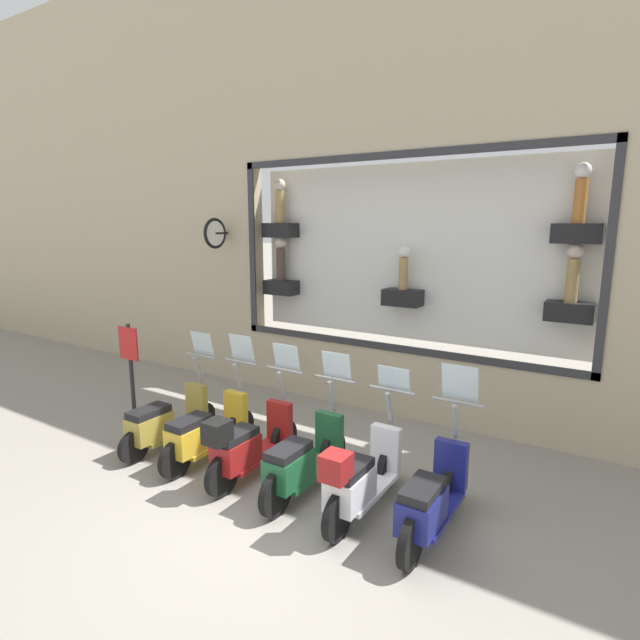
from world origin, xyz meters
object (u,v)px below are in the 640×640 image
at_px(scooter_white_1, 360,478).
at_px(scooter_olive_5, 165,421).
at_px(scooter_yellow_4, 205,432).
at_px(scooter_green_2, 302,461).
at_px(scooter_red_3, 248,444).
at_px(shop_sign_post, 131,369).
at_px(scooter_navy_0, 431,499).

bearing_deg(scooter_white_1, scooter_olive_5, 89.06).
relative_size(scooter_white_1, scooter_yellow_4, 1.00).
xyz_separation_m(scooter_white_1, scooter_green_2, (0.06, 0.82, -0.04)).
relative_size(scooter_white_1, scooter_green_2, 1.00).
xyz_separation_m(scooter_green_2, scooter_red_3, (-0.06, 0.82, 0.04)).
xyz_separation_m(scooter_green_2, scooter_olive_5, (-0.01, 2.45, -0.03)).
bearing_deg(scooter_red_3, shop_sign_post, 79.91).
xyz_separation_m(scooter_navy_0, scooter_white_1, (-0.06, 0.82, 0.03)).
height_order(scooter_red_3, scooter_olive_5, scooter_red_3).
relative_size(scooter_navy_0, scooter_yellow_4, 1.00).
bearing_deg(scooter_red_3, scooter_green_2, -85.77).
height_order(scooter_navy_0, scooter_yellow_4, scooter_navy_0).
xyz_separation_m(scooter_green_2, scooter_yellow_4, (-0.00, 1.63, -0.01)).
distance_m(scooter_green_2, shop_sign_post, 3.86).
xyz_separation_m(scooter_navy_0, scooter_olive_5, (-0.01, 4.09, -0.03)).
height_order(scooter_yellow_4, scooter_olive_5, scooter_yellow_4).
relative_size(scooter_red_3, shop_sign_post, 1.09).
height_order(scooter_green_2, scooter_yellow_4, scooter_yellow_4).
bearing_deg(scooter_navy_0, scooter_yellow_4, 90.08).
xyz_separation_m(scooter_green_2, shop_sign_post, (0.47, 3.80, 0.45)).
height_order(scooter_navy_0, scooter_white_1, scooter_navy_0).
bearing_deg(scooter_yellow_4, scooter_olive_5, 90.37).
distance_m(scooter_navy_0, scooter_green_2, 1.63).
bearing_deg(scooter_olive_5, scooter_yellow_4, -89.63).
distance_m(scooter_white_1, scooter_red_3, 1.63).
bearing_deg(scooter_navy_0, scooter_white_1, 94.45).
height_order(scooter_white_1, shop_sign_post, shop_sign_post).
bearing_deg(scooter_white_1, scooter_green_2, 85.76).
distance_m(scooter_green_2, scooter_olive_5, 2.45).
relative_size(scooter_red_3, scooter_olive_5, 1.01).
bearing_deg(shop_sign_post, scooter_white_1, -96.56).
relative_size(scooter_yellow_4, shop_sign_post, 1.09).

